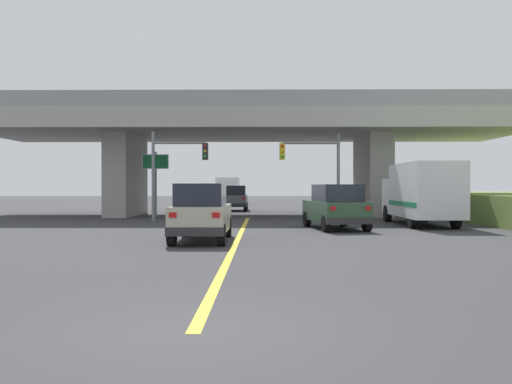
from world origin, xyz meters
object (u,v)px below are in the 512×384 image
traffic_signal_nearside (317,164)px  semi_truck_distant (228,190)px  suv_lead (202,213)px  suv_crossing (336,207)px  highway_sign (156,169)px  box_truck (421,193)px  traffic_signal_farside (173,164)px  sedan_oncoming (236,198)px

traffic_signal_nearside → semi_truck_distant: bearing=103.3°
suv_lead → suv_crossing: same height
highway_sign → semi_truck_distant: bearing=83.5°
suv_crossing → highway_sign: 14.54m
traffic_signal_nearside → highway_sign: bearing=163.7°
box_truck → traffic_signal_farside: (-12.97, 3.90, 1.62)m
box_truck → highway_sign: 16.67m
box_truck → semi_truck_distant: 36.23m
highway_sign → semi_truck_distant: highway_sign is taller
suv_crossing → highway_sign: size_ratio=1.18×
suv_lead → traffic_signal_nearside: size_ratio=0.88×
traffic_signal_farside → semi_truck_distant: traffic_signal_farside is taller
traffic_signal_nearside → highway_sign: 10.42m
suv_lead → highway_sign: highway_sign is taller
suv_crossing → highway_sign: highway_sign is taller
traffic_signal_farside → semi_truck_distant: 30.47m
box_truck → highway_sign: (-14.70, 7.72, 1.44)m
traffic_signal_nearside → box_truck: bearing=-45.5°
sedan_oncoming → semi_truck_distant: bearing=95.4°
suv_crossing → traffic_signal_farside: bearing=134.2°
suv_lead → suv_crossing: size_ratio=0.90×
traffic_signal_nearside → highway_sign: (-10.00, 2.93, -0.21)m
suv_crossing → traffic_signal_nearside: (-0.14, 7.29, 2.25)m
traffic_signal_farside → highway_sign: size_ratio=1.22×
traffic_signal_nearside → semi_truck_distant: traffic_signal_nearside is taller
highway_sign → semi_truck_distant: (3.01, 26.57, -1.50)m
box_truck → sedan_oncoming: (-10.04, 17.00, -0.61)m
sedan_oncoming → traffic_signal_farside: (-2.92, -13.10, 2.22)m
suv_crossing → box_truck: size_ratio=0.67×
box_truck → traffic_signal_nearside: 6.91m
highway_sign → suv_crossing: bearing=-45.2°
box_truck → traffic_signal_farside: traffic_signal_farside is taller
sedan_oncoming → traffic_signal_farside: 13.60m
sedan_oncoming → semi_truck_distant: (-1.65, 17.29, 0.55)m
sedan_oncoming → highway_sign: bearing=-116.7°
suv_lead → traffic_signal_nearside: traffic_signal_nearside is taller
suv_crossing → sedan_oncoming: bearing=97.2°
sedan_oncoming → semi_truck_distant: semi_truck_distant is taller
semi_truck_distant → suv_lead: bearing=-87.7°
suv_crossing → highway_sign: bearing=126.3°
box_truck → traffic_signal_nearside: traffic_signal_nearside is taller
semi_truck_distant → suv_crossing: bearing=-79.0°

